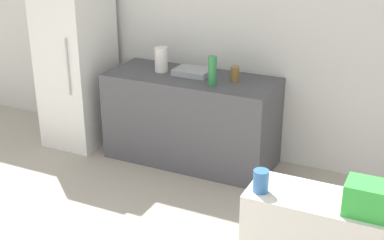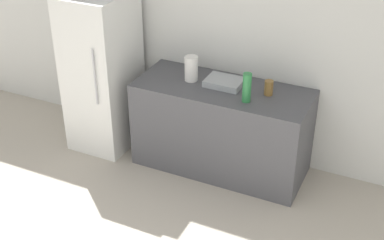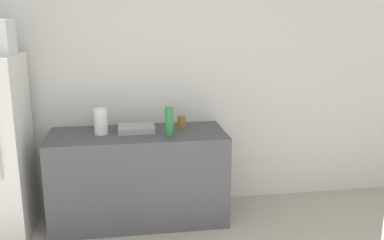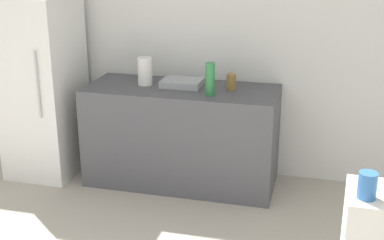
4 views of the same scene
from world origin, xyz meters
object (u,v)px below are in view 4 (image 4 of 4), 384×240
object	(u,v)px
paper_towel_roll	(145,71)
bottle_tall	(210,79)
refrigerator	(43,87)
jar	(367,185)
bottle_short	(231,82)

from	to	relation	value
paper_towel_roll	bottle_tall	bearing A→B (deg)	-16.06
refrigerator	bottle_tall	size ratio (longest dim) A/B	6.03
jar	paper_towel_roll	xyz separation A→B (m)	(-1.74, 2.13, -0.12)
bottle_short	bottle_tall	bearing A→B (deg)	-123.52
jar	refrigerator	bearing A→B (deg)	142.76
bottle_tall	bottle_short	world-z (taller)	bottle_tall
refrigerator	paper_towel_roll	xyz separation A→B (m)	(0.95, 0.09, 0.18)
jar	bottle_tall	bearing A→B (deg)	119.71
paper_towel_roll	refrigerator	bearing A→B (deg)	-174.60
bottle_short	paper_towel_roll	world-z (taller)	paper_towel_roll
bottle_short	jar	bearing A→B (deg)	-65.65
bottle_short	jar	size ratio (longest dim) A/B	1.17
jar	paper_towel_roll	bearing A→B (deg)	129.15
bottle_tall	jar	bearing A→B (deg)	-60.29
refrigerator	paper_towel_roll	distance (m)	0.97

